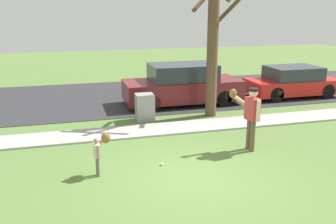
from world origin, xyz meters
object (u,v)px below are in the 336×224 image
Objects in this scene: baseball at (162,164)px; parked_suv_maroon at (182,85)px; street_tree_near at (213,33)px; person_child at (100,149)px; parked_hatchback_red at (292,82)px; utility_cabinet at (145,107)px; person_adult at (251,112)px.

baseball is 0.02× the size of parked_suv_maroon.
street_tree_near reaches higher than baseball.
parked_hatchback_red is at bearing 25.82° from person_child.
street_tree_near reaches higher than parked_hatchback_red.
parked_hatchback_red reaches higher than baseball.
parked_suv_maroon is at bearing 42.90° from utility_cabinet.
person_child is at bearing -0.37° from person_adult.
person_adult is 23.65× the size of baseball.
street_tree_near is (0.25, 3.47, 1.87)m from person_adult.
parked_suv_maroon is (-0.25, 5.36, -0.30)m from person_adult.
parked_hatchback_red is (7.41, 5.72, 0.62)m from baseball.
parked_suv_maroon is at bearing -0.33° from parked_hatchback_red.
street_tree_near reaches higher than parked_suv_maroon.
person_adult is 0.44× the size of parked_hatchback_red.
parked_hatchback_red is at bearing 37.68° from baseball.
person_adult is 5.38m from parked_suv_maroon.
person_child is 1.64m from baseball.
street_tree_near is at bearing 104.71° from parked_suv_maroon.
utility_cabinet is at bearing 14.18° from parked_hatchback_red.
street_tree_near is 1.40× the size of parked_hatchback_red.
person_child reaches higher than utility_cabinet.
person_adult is at bearing 47.84° from parked_hatchback_red.
utility_cabinet is at bearing 57.46° from person_child.
parked_suv_maroon is (-0.50, 1.89, -2.17)m from street_tree_near.
baseball is 0.02× the size of parked_hatchback_red.
utility_cabinet is at bearing 84.28° from baseball.
street_tree_near is at bearing 22.12° from parked_hatchback_red.
baseball is 3.99m from utility_cabinet.
parked_hatchback_red is at bearing -139.53° from person_adult.
person_adult is 4.22m from utility_cabinet.
parked_suv_maroon reaches higher than person_child.
person_child is 0.25× the size of parked_hatchback_red.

